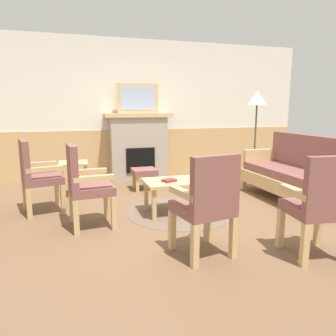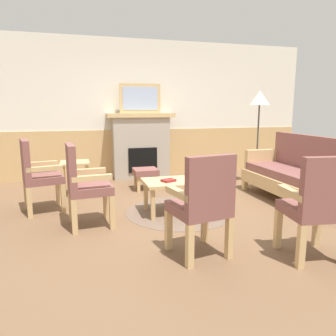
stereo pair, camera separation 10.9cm
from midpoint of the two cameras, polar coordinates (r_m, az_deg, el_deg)
name	(u,v)px [view 2 (the right image)]	position (r m, az deg, el deg)	size (l,w,h in m)	color
ground_plane	(175,213)	(4.33, 1.99, -8.00)	(14.00, 14.00, 0.00)	brown
wall_back	(138,111)	(6.63, -4.85, 9.95)	(7.20, 0.14, 2.70)	silver
fireplace	(141,145)	(6.42, -4.33, 4.06)	(1.30, 0.44, 1.28)	#A39989
framed_picture	(140,98)	(6.38, -4.45, 12.17)	(0.80, 0.04, 0.56)	tan
couch	(296,175)	(5.14, 22.20, -1.23)	(0.70, 1.80, 0.98)	tan
coffee_table	(180,184)	(4.29, 2.85, -2.84)	(0.96, 0.56, 0.44)	tan
round_rug	(180,212)	(4.39, 2.81, -7.70)	(1.45, 1.45, 0.01)	brown
book_on_table	(168,180)	(4.18, 0.82, -2.21)	(0.17, 0.13, 0.03)	maroon
footstool	(145,173)	(5.51, -3.44, -0.90)	(0.40, 0.40, 0.36)	tan
armchair_near_fireplace	(84,182)	(3.84, -13.93, -2.38)	(0.52, 0.52, 0.98)	tan
armchair_by_window_left	(37,173)	(4.57, -21.52, -0.76)	(0.57, 0.57, 0.98)	tan
armchair_front_left	(203,201)	(2.98, 7.20, -5.88)	(0.56, 0.56, 0.98)	tan
armchair_front_center	(317,203)	(3.22, 25.78, -5.62)	(0.54, 0.54, 0.98)	tan
side_table	(75,169)	(5.26, -15.55, -0.15)	(0.44, 0.44, 0.55)	tan
floor_lamp_by_couch	(259,104)	(6.10, 16.38, 10.83)	(0.36, 0.36, 1.68)	#332D28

